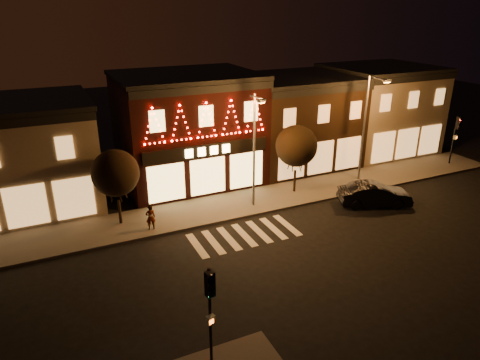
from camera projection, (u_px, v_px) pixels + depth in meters
ground at (277, 269)px, 23.04m from camera, size 120.00×120.00×0.00m
sidewalk_far at (245, 203)px, 30.52m from camera, size 44.00×4.00×0.15m
building_pulp at (188, 128)px, 33.24m from camera, size 10.20×8.34×8.30m
building_right_a at (295, 120)px, 37.12m from camera, size 9.20×8.28×7.50m
building_right_b at (378, 109)px, 40.59m from camera, size 9.20×8.28×7.80m
traffic_signal_near at (210, 301)px, 15.51m from camera, size 0.35×0.45×4.28m
traffic_signal_far at (456, 130)px, 36.67m from camera, size 0.38×0.48×4.16m
streetlamp_mid at (255, 143)px, 28.21m from camera, size 0.64×1.74×7.60m
streetlamp_right at (367, 121)px, 32.55m from camera, size 0.56×1.84×8.00m
tree_left at (115, 173)px, 26.29m from camera, size 2.86×2.86×4.79m
tree_right at (296, 146)px, 30.93m from camera, size 2.97×2.97×4.96m
dark_sedan at (375, 195)px, 30.01m from camera, size 5.14×3.43×1.60m
pedestrian at (151, 217)px, 26.50m from camera, size 0.61×0.43×1.59m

